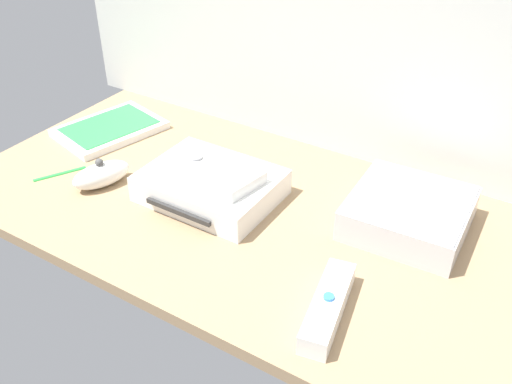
{
  "coord_description": "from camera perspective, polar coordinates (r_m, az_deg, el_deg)",
  "views": [
    {
      "loc": [
        38.71,
        -61.98,
        53.58
      ],
      "look_at": [
        0.0,
        0.0,
        4.0
      ],
      "focal_mm": 40.4,
      "sensor_mm": 36.0,
      "label": 1
    }
  ],
  "objects": [
    {
      "name": "game_console",
      "position": [
        0.93,
        -4.61,
        0.55
      ],
      "size": [
        21.02,
        16.52,
        4.4
      ],
      "rotation": [
        0.0,
        0.0,
        -0.0
      ],
      "color": "white",
      "rests_on": "ground_plane"
    },
    {
      "name": "stylus_pen",
      "position": [
        1.05,
        -18.87,
        1.82
      ],
      "size": [
        4.93,
        8.24,
        0.7
      ],
      "primitive_type": "cylinder",
      "rotation": [
        0.0,
        1.57,
        1.07
      ],
      "color": "green",
      "rests_on": "ground_plane"
    },
    {
      "name": "remote_nunchuk",
      "position": [
        1.0,
        -15.07,
        1.67
      ],
      "size": [
        7.67,
        10.91,
        5.1
      ],
      "rotation": [
        0.0,
        0.0,
        -0.36
      ],
      "color": "white",
      "rests_on": "ground_plane"
    },
    {
      "name": "game_case",
      "position": [
        1.17,
        -14.27,
        6.09
      ],
      "size": [
        17.85,
        21.76,
        1.56
      ],
      "rotation": [
        0.0,
        0.0,
        -0.25
      ],
      "color": "white",
      "rests_on": "ground_plane"
    },
    {
      "name": "remote_classic_pad",
      "position": [
        0.91,
        -4.1,
        2.0
      ],
      "size": [
        15.57,
        10.39,
        2.4
      ],
      "rotation": [
        0.0,
        0.0,
        -0.18
      ],
      "color": "white",
      "rests_on": "game_console"
    },
    {
      "name": "ground_plane",
      "position": [
        0.91,
        -0.0,
        -2.6
      ],
      "size": [
        100.0,
        48.0,
        2.0
      ],
      "primitive_type": "cube",
      "color": "#9E7F5B",
      "rests_on": "ground"
    },
    {
      "name": "remote_wand",
      "position": [
        0.74,
        7.13,
        -11.21
      ],
      "size": [
        6.39,
        15.22,
        3.4
      ],
      "rotation": [
        0.0,
        0.0,
        0.19
      ],
      "color": "white",
      "rests_on": "ground_plane"
    },
    {
      "name": "mini_computer",
      "position": [
        0.89,
        14.89,
        -2.01
      ],
      "size": [
        17.74,
        17.74,
        5.3
      ],
      "rotation": [
        0.0,
        0.0,
        0.04
      ],
      "color": "silver",
      "rests_on": "ground_plane"
    }
  ]
}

